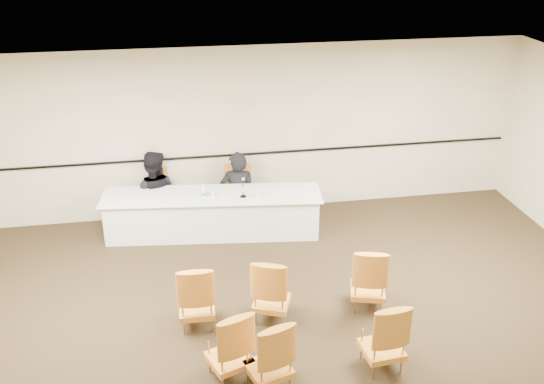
{
  "coord_description": "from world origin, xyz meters",
  "views": [
    {
      "loc": [
        -1.24,
        -5.93,
        5.01
      ],
      "look_at": [
        0.26,
        2.6,
        0.97
      ],
      "focal_mm": 40.0,
      "sensor_mm": 36.0,
      "label": 1
    }
  ],
  "objects_px": {
    "coffee_cup": "(257,194)",
    "aud_chair_back_left": "(229,343)",
    "panelist_second": "(154,197)",
    "drinking_glass": "(213,193)",
    "panelist_main_chair": "(238,194)",
    "microphone": "(243,189)",
    "panel_table": "(213,214)",
    "panelist_second_chair": "(154,196)",
    "aud_chair_front_mid": "(272,288)",
    "aud_chair_back_mid": "(268,353)",
    "aud_chair_front_right": "(369,277)",
    "panelist_main": "(238,198)",
    "aud_chair_front_left": "(196,295)",
    "aud_chair_back_right": "(383,334)",
    "water_bottle": "(203,191)"
  },
  "relations": [
    {
      "from": "panel_table",
      "to": "aud_chair_back_mid",
      "type": "distance_m",
      "value": 3.79
    },
    {
      "from": "panelist_main",
      "to": "aud_chair_back_mid",
      "type": "xyz_separation_m",
      "value": [
        -0.18,
        -4.26,
        0.09
      ]
    },
    {
      "from": "aud_chair_back_mid",
      "to": "panelist_second_chair",
      "type": "bearing_deg",
      "value": 88.0
    },
    {
      "from": "microphone",
      "to": "aud_chair_front_right",
      "type": "height_order",
      "value": "microphone"
    },
    {
      "from": "panelist_second",
      "to": "drinking_glass",
      "type": "xyz_separation_m",
      "value": [
        0.98,
        -0.72,
        0.34
      ]
    },
    {
      "from": "aud_chair_back_right",
      "to": "aud_chair_front_left",
      "type": "bearing_deg",
      "value": 145.88
    },
    {
      "from": "panel_table",
      "to": "aud_chair_back_mid",
      "type": "bearing_deg",
      "value": -78.5
    },
    {
      "from": "aud_chair_front_mid",
      "to": "aud_chair_back_right",
      "type": "height_order",
      "value": "same"
    },
    {
      "from": "panelist_second",
      "to": "aud_chair_back_right",
      "type": "xyz_separation_m",
      "value": [
        2.66,
        -4.33,
        0.03
      ]
    },
    {
      "from": "panelist_main_chair",
      "to": "coffee_cup",
      "type": "xyz_separation_m",
      "value": [
        0.23,
        -0.73,
        0.31
      ]
    },
    {
      "from": "panelist_second_chair",
      "to": "aud_chair_back_right",
      "type": "bearing_deg",
      "value": -51.62
    },
    {
      "from": "aud_chair_front_mid",
      "to": "aud_chair_front_right",
      "type": "xyz_separation_m",
      "value": [
        1.35,
        0.04,
        0.0
      ]
    },
    {
      "from": "drinking_glass",
      "to": "aud_chair_back_mid",
      "type": "xyz_separation_m",
      "value": [
        0.29,
        -3.72,
        -0.3
      ]
    },
    {
      "from": "microphone",
      "to": "aud_chair_back_mid",
      "type": "bearing_deg",
      "value": -84.54
    },
    {
      "from": "panelist_main_chair",
      "to": "microphone",
      "type": "distance_m",
      "value": 0.78
    },
    {
      "from": "panelist_second_chair",
      "to": "aud_chair_front_mid",
      "type": "xyz_separation_m",
      "value": [
        1.53,
        -3.17,
        0.0
      ]
    },
    {
      "from": "microphone",
      "to": "aud_chair_front_left",
      "type": "relative_size",
      "value": 0.3
    },
    {
      "from": "aud_chair_back_right",
      "to": "microphone",
      "type": "bearing_deg",
      "value": 104.06
    },
    {
      "from": "panelist_main",
      "to": "coffee_cup",
      "type": "distance_m",
      "value": 0.86
    },
    {
      "from": "aud_chair_front_right",
      "to": "aud_chair_back_mid",
      "type": "distance_m",
      "value": 2.07
    },
    {
      "from": "panelist_main_chair",
      "to": "aud_chair_front_left",
      "type": "relative_size",
      "value": 1.0
    },
    {
      "from": "coffee_cup",
      "to": "aud_chair_back_right",
      "type": "distance_m",
      "value": 3.58
    },
    {
      "from": "aud_chair_back_mid",
      "to": "aud_chair_back_left",
      "type": "bearing_deg",
      "value": 131.53
    },
    {
      "from": "panelist_main",
      "to": "aud_chair_front_left",
      "type": "bearing_deg",
      "value": 81.97
    },
    {
      "from": "aud_chair_front_mid",
      "to": "aud_chair_back_left",
      "type": "xyz_separation_m",
      "value": [
        -0.68,
        -1.02,
        0.0
      ]
    },
    {
      "from": "aud_chair_front_right",
      "to": "microphone",
      "type": "bearing_deg",
      "value": 137.09
    },
    {
      "from": "aud_chair_back_mid",
      "to": "aud_chair_front_right",
      "type": "bearing_deg",
      "value": 21.16
    },
    {
      "from": "water_bottle",
      "to": "aud_chair_front_right",
      "type": "relative_size",
      "value": 0.25
    },
    {
      "from": "panel_table",
      "to": "panelist_second",
      "type": "bearing_deg",
      "value": 152.16
    },
    {
      "from": "microphone",
      "to": "aud_chair_front_mid",
      "type": "relative_size",
      "value": 0.3
    },
    {
      "from": "panelist_main_chair",
      "to": "water_bottle",
      "type": "height_order",
      "value": "water_bottle"
    },
    {
      "from": "panelist_second",
      "to": "aud_chair_front_mid",
      "type": "distance_m",
      "value": 3.52
    },
    {
      "from": "panelist_second",
      "to": "drinking_glass",
      "type": "distance_m",
      "value": 1.26
    },
    {
      "from": "microphone",
      "to": "aud_chair_back_mid",
      "type": "xyz_separation_m",
      "value": [
        -0.19,
        -3.59,
        -0.4
      ]
    },
    {
      "from": "panelist_second_chair",
      "to": "aud_chair_front_right",
      "type": "xyz_separation_m",
      "value": [
        2.88,
        -3.12,
        0.0
      ]
    },
    {
      "from": "drinking_glass",
      "to": "coffee_cup",
      "type": "bearing_deg",
      "value": -14.48
    },
    {
      "from": "coffee_cup",
      "to": "aud_chair_back_left",
      "type": "distance_m",
      "value": 3.4
    },
    {
      "from": "panelist_second",
      "to": "microphone",
      "type": "distance_m",
      "value": 1.74
    },
    {
      "from": "aud_chair_front_mid",
      "to": "aud_chair_back_mid",
      "type": "xyz_separation_m",
      "value": [
        -0.26,
        -1.27,
        0.0
      ]
    },
    {
      "from": "panel_table",
      "to": "aud_chair_back_left",
      "type": "xyz_separation_m",
      "value": [
        -0.11,
        -3.52,
        0.11
      ]
    },
    {
      "from": "microphone",
      "to": "aud_chair_front_right",
      "type": "bearing_deg",
      "value": -49.61
    },
    {
      "from": "panelist_second_chair",
      "to": "panel_table",
      "type": "bearing_deg",
      "value": -27.84
    },
    {
      "from": "panel_table",
      "to": "aud_chair_back_left",
      "type": "bearing_deg",
      "value": -85.01
    },
    {
      "from": "panelist_second_chair",
      "to": "aud_chair_back_right",
      "type": "distance_m",
      "value": 5.08
    },
    {
      "from": "panelist_second",
      "to": "panelist_main",
      "type": "bearing_deg",
      "value": -177.8
    },
    {
      "from": "panel_table",
      "to": "panelist_second",
      "type": "relative_size",
      "value": 2.11
    },
    {
      "from": "panel_table",
      "to": "coffee_cup",
      "type": "bearing_deg",
      "value": -11.33
    },
    {
      "from": "aud_chair_front_left",
      "to": "aud_chair_back_right",
      "type": "height_order",
      "value": "same"
    },
    {
      "from": "panelist_second",
      "to": "panel_table",
      "type": "bearing_deg",
      "value": 154.37
    },
    {
      "from": "panelist_main",
      "to": "aud_chair_front_right",
      "type": "height_order",
      "value": "panelist_main"
    }
  ]
}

